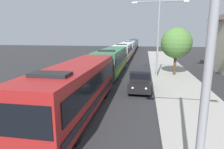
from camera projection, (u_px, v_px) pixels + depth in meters
name	position (u px, v px, depth m)	size (l,w,h in m)	color
bus_lead	(78.00, 86.00, 11.73)	(2.58, 11.19, 3.21)	maroon
bus_second_in_line	(112.00, 60.00, 23.91)	(2.58, 11.80, 3.21)	#33724C
bus_middle	(124.00, 51.00, 37.00)	(2.58, 12.43, 3.21)	silver
bus_fourth_in_line	(129.00, 47.00, 50.17)	(2.58, 11.91, 3.21)	silver
bus_rear	(133.00, 44.00, 62.59)	(2.58, 11.93, 3.21)	#284C8C
bus_tail_end	(135.00, 43.00, 75.31)	(2.58, 10.71, 3.21)	#33724C
white_suv	(140.00, 79.00, 16.68)	(1.86, 4.61, 1.90)	black
streetlamp_near	(215.00, 4.00, 3.90)	(5.06, 0.28, 8.81)	gray
streetlamp_mid	(158.00, 31.00, 20.46)	(5.83, 0.28, 8.29)	gray
roadside_tree	(176.00, 43.00, 21.83)	(3.51, 3.51, 5.47)	#4C3823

